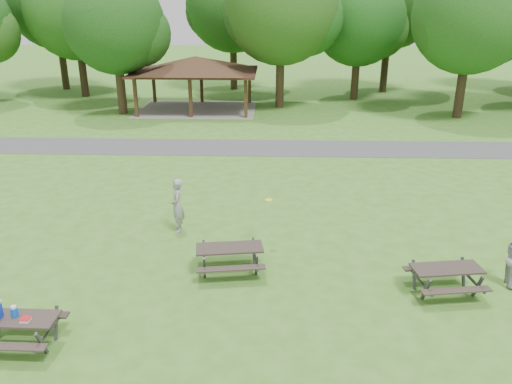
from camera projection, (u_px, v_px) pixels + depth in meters
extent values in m
plane|color=#3B7220|center=(215.00, 287.00, 13.78)|extent=(160.00, 160.00, 0.00)
cube|color=#424244|center=(244.00, 148.00, 26.83)|extent=(120.00, 3.20, 0.02)
cube|color=#372214|center=(136.00, 98.00, 33.43)|extent=(0.22, 0.22, 2.60)
cube|color=#341D13|center=(154.00, 85.00, 38.47)|extent=(0.22, 0.22, 2.60)
cube|color=#352013|center=(190.00, 98.00, 33.31)|extent=(0.22, 0.22, 2.60)
cube|color=#371D14|center=(202.00, 85.00, 38.35)|extent=(0.22, 0.22, 2.60)
cube|color=#362413|center=(246.00, 99.00, 33.19)|extent=(0.22, 0.22, 2.60)
cube|color=#3E2816|center=(250.00, 86.00, 38.22)|extent=(0.22, 0.22, 2.60)
cube|color=#341D14|center=(196.00, 72.00, 35.33)|extent=(8.60, 6.60, 0.16)
pyramid|color=#342014|center=(195.00, 63.00, 35.12)|extent=(7.01, 7.01, 1.00)
cube|color=gray|center=(197.00, 109.00, 36.29)|extent=(8.40, 6.40, 0.03)
cylinder|color=black|center=(83.00, 73.00, 40.60)|extent=(0.60, 0.60, 3.85)
sphere|color=#1D4F16|center=(75.00, 9.00, 38.86)|extent=(7.80, 7.80, 7.80)
sphere|color=#214B15|center=(100.00, 20.00, 39.36)|extent=(5.07, 5.07, 5.07)
sphere|color=#224F16|center=(56.00, 17.00, 38.93)|extent=(4.68, 4.68, 4.68)
cylinder|color=#312416|center=(121.00, 88.00, 34.43)|extent=(0.60, 0.60, 3.50)
sphere|color=#144012|center=(115.00, 24.00, 32.92)|extent=(6.60, 6.60, 6.60)
sphere|color=#154112|center=(139.00, 34.00, 33.38)|extent=(4.29, 4.29, 4.29)
sphere|color=#164012|center=(95.00, 32.00, 32.95)|extent=(3.96, 3.96, 3.96)
cylinder|color=#312315|center=(280.00, 80.00, 36.31)|extent=(0.60, 0.60, 4.02)
sphere|color=#1F4B15|center=(281.00, 6.00, 34.51)|extent=(8.00, 8.00, 8.00)
sphere|color=#144614|center=(307.00, 19.00, 35.01)|extent=(5.20, 5.20, 5.20)
sphere|color=#154012|center=(258.00, 16.00, 34.59)|extent=(4.80, 4.80, 4.80)
cylinder|color=#2F2115|center=(355.00, 77.00, 39.48)|extent=(0.60, 0.60, 3.43)
sphere|color=#144814|center=(359.00, 20.00, 37.92)|extent=(7.00, 7.00, 7.00)
sphere|color=#1A4413|center=(378.00, 29.00, 38.40)|extent=(4.55, 4.55, 4.55)
sphere|color=#1C4012|center=(341.00, 27.00, 37.97)|extent=(4.20, 4.20, 4.20)
cylinder|color=black|center=(461.00, 89.00, 33.16)|extent=(0.60, 0.60, 3.78)
sphere|color=#184A15|center=(472.00, 15.00, 31.48)|extent=(7.40, 7.40, 7.40)
sphere|color=#1C4012|center=(494.00, 27.00, 31.97)|extent=(4.81, 4.81, 4.81)
sphere|color=#173F12|center=(448.00, 24.00, 31.54)|extent=(4.44, 4.44, 4.44)
cylinder|color=black|center=(63.00, 64.00, 43.87)|extent=(0.60, 0.60, 4.38)
sphere|color=#164313|center=(55.00, 1.00, 42.01)|extent=(8.00, 8.00, 8.00)
sphere|color=#184513|center=(78.00, 11.00, 42.51)|extent=(5.20, 5.20, 5.20)
sphere|color=#184413|center=(36.00, 9.00, 42.09)|extent=(4.80, 4.80, 4.80)
cylinder|color=black|center=(234.00, 65.00, 43.88)|extent=(0.60, 0.60, 4.13)
sphere|color=#194D16|center=(233.00, 4.00, 42.06)|extent=(8.00, 8.00, 8.00)
sphere|color=#174B15|center=(254.00, 14.00, 42.57)|extent=(5.20, 5.20, 5.20)
sphere|color=#193F12|center=(214.00, 12.00, 42.15)|extent=(4.80, 4.80, 4.80)
cylinder|color=black|center=(385.00, 65.00, 42.44)|extent=(0.60, 0.60, 4.55)
sphere|color=#1A4D16|center=(412.00, 8.00, 41.02)|extent=(5.46, 5.46, 5.46)
sphere|color=#194714|center=(370.00, 5.00, 40.59)|extent=(5.04, 5.04, 5.04)
cube|color=#2F2622|center=(17.00, 318.00, 11.19)|extent=(1.81, 0.74, 0.05)
cube|color=#322824|center=(5.00, 346.00, 10.75)|extent=(1.80, 0.28, 0.04)
cube|color=black|center=(31.00, 314.00, 11.85)|extent=(1.80, 0.28, 0.04)
cube|color=#404042|center=(42.00, 344.00, 10.94)|extent=(0.06, 0.38, 0.78)
cube|color=#47474A|center=(56.00, 323.00, 11.64)|extent=(0.06, 0.38, 0.78)
cube|color=#464749|center=(49.00, 332.00, 11.28)|extent=(0.08, 1.46, 0.05)
cylinder|color=blue|center=(14.00, 312.00, 11.19)|extent=(0.17, 0.17, 0.22)
cylinder|color=silver|center=(13.00, 307.00, 11.15)|extent=(0.13, 0.13, 0.05)
cube|color=silver|center=(26.00, 320.00, 11.05)|extent=(0.20, 0.20, 0.07)
cube|color=red|center=(25.00, 318.00, 11.03)|extent=(0.21, 0.21, 0.01)
cube|color=#2D2421|center=(230.00, 248.00, 14.29)|extent=(2.00, 1.02, 0.05)
cube|color=#312823|center=(231.00, 268.00, 13.82)|extent=(1.93, 0.54, 0.04)
cube|color=#332924|center=(229.00, 248.00, 14.99)|extent=(1.93, 0.54, 0.04)
cube|color=#3C3C3E|center=(204.00, 268.00, 13.99)|extent=(0.12, 0.41, 0.83)
cube|color=#444446|center=(204.00, 255.00, 14.73)|extent=(0.12, 0.41, 0.83)
cube|color=#414143|center=(204.00, 260.00, 14.35)|extent=(0.29, 1.55, 0.05)
cube|color=#3E3F41|center=(257.00, 265.00, 14.14)|extent=(0.12, 0.41, 0.83)
cube|color=#434446|center=(254.00, 252.00, 14.88)|extent=(0.12, 0.41, 0.83)
cube|color=#47474A|center=(255.00, 258.00, 14.50)|extent=(0.29, 1.55, 0.05)
cube|color=#2D2420|center=(447.00, 268.00, 13.26)|extent=(1.92, 0.98, 0.05)
cube|color=#2F2722|center=(456.00, 291.00, 12.80)|extent=(1.86, 0.52, 0.04)
cube|color=#312923|center=(435.00, 267.00, 13.93)|extent=(1.86, 0.52, 0.04)
cube|color=#3E3E41|center=(426.00, 290.00, 12.96)|extent=(0.12, 0.39, 0.80)
cube|color=#414144|center=(414.00, 275.00, 13.67)|extent=(0.12, 0.39, 0.80)
cube|color=#404143|center=(420.00, 281.00, 13.31)|extent=(0.28, 1.49, 0.05)
cube|color=#3B3B3D|center=(477.00, 287.00, 13.11)|extent=(0.12, 0.39, 0.80)
cube|color=#3C3D3F|center=(463.00, 272.00, 13.82)|extent=(0.12, 0.39, 0.80)
cube|color=#3D3D3F|center=(470.00, 278.00, 13.45)|extent=(0.28, 1.49, 0.05)
cylinder|color=yellow|center=(269.00, 200.00, 15.59)|extent=(0.30, 0.30, 0.02)
imported|color=gray|center=(177.00, 205.00, 16.83)|extent=(0.56, 0.75, 1.87)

